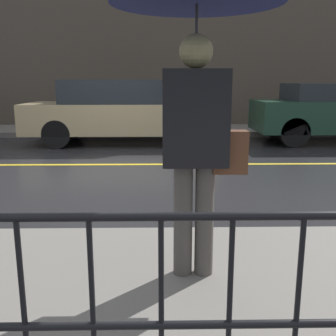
% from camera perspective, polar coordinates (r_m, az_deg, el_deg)
% --- Properties ---
extents(ground_plane, '(80.00, 80.00, 0.00)m').
position_cam_1_polar(ground_plane, '(7.54, -8.65, 0.48)').
color(ground_plane, '#262628').
extents(sidewalk_near, '(28.00, 2.41, 0.15)m').
position_cam_1_polar(sidewalk_near, '(3.01, -21.38, -17.78)').
color(sidewalk_near, slate).
rests_on(sidewalk_near, ground_plane).
extents(sidewalk_far, '(28.00, 2.08, 0.15)m').
position_cam_1_polar(sidewalk_far, '(12.17, -5.78, 5.45)').
color(sidewalk_far, slate).
rests_on(sidewalk_far, ground_plane).
extents(lane_marking, '(25.20, 0.12, 0.01)m').
position_cam_1_polar(lane_marking, '(7.54, -8.65, 0.51)').
color(lane_marking, gold).
rests_on(lane_marking, ground_plane).
extents(building_storefront, '(28.00, 0.30, 4.78)m').
position_cam_1_polar(building_storefront, '(13.29, -5.57, 16.04)').
color(building_storefront, '#4C4238').
rests_on(building_storefront, ground_plane).
extents(pedestrian, '(1.14, 1.14, 2.15)m').
position_cam_1_polar(pedestrian, '(2.73, 4.25, 19.42)').
color(pedestrian, '#4C4742').
rests_on(pedestrian, sidewalk_near).
extents(car_tan, '(4.75, 1.80, 1.59)m').
position_cam_1_polar(car_tan, '(10.08, -6.97, 8.16)').
color(car_tan, tan).
rests_on(car_tan, ground_plane).
extents(car_dark_green, '(3.99, 1.72, 1.50)m').
position_cam_1_polar(car_dark_green, '(10.94, 22.81, 7.51)').
color(car_dark_green, '#193828').
rests_on(car_dark_green, ground_plane).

